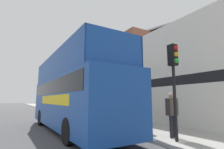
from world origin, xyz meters
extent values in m
plane|color=#4C4C4F|center=(0.00, 21.00, 0.00)|extent=(144.00, 144.00, 0.00)
cube|color=#ADAAA3|center=(7.49, 18.00, 0.07)|extent=(3.50, 108.00, 0.14)
cube|color=silver|center=(12.24, 2.52, 3.24)|extent=(6.00, 9.75, 6.48)
cube|color=black|center=(9.29, 2.52, 2.80)|extent=(0.12, 9.26, 0.55)
cube|color=#935642|center=(12.24, 19.50, 3.86)|extent=(6.00, 23.43, 7.71)
pyramid|color=#2D2D33|center=(12.24, 19.50, 8.93)|extent=(6.00, 23.43, 2.44)
cube|color=#19479E|center=(3.86, 6.35, 1.55)|extent=(2.59, 10.00, 2.54)
cube|color=yellow|center=(3.87, 5.86, 1.68)|extent=(2.53, 5.52, 0.45)
cube|color=black|center=(3.86, 6.35, 2.32)|extent=(2.60, 9.20, 0.70)
cube|color=#19479E|center=(3.86, 6.35, 2.87)|extent=(2.57, 9.20, 0.10)
cube|color=#19479E|center=(2.69, 6.33, 3.54)|extent=(0.23, 9.16, 1.23)
cube|color=#19479E|center=(5.04, 6.37, 3.54)|extent=(0.23, 9.16, 1.23)
cube|color=#19479E|center=(3.94, 1.81, 3.54)|extent=(2.42, 0.11, 1.23)
cube|color=#19479E|center=(3.80, 10.24, 3.54)|extent=(2.44, 1.44, 1.23)
cylinder|color=black|center=(2.72, 9.42, 0.51)|extent=(0.30, 1.03, 1.02)
cylinder|color=black|center=(4.90, 9.46, 0.51)|extent=(0.30, 1.03, 1.02)
cylinder|color=black|center=(2.82, 3.45, 0.51)|extent=(0.30, 1.03, 1.02)
cylinder|color=black|center=(5.00, 3.49, 0.51)|extent=(0.30, 1.03, 1.02)
cube|color=#9E9EA3|center=(4.60, 14.67, 0.58)|extent=(1.80, 4.00, 0.82)
cube|color=black|center=(4.60, 14.56, 1.25)|extent=(1.58, 1.93, 0.52)
cylinder|color=black|center=(3.78, 15.92, 0.32)|extent=(0.20, 0.64, 0.64)
cylinder|color=black|center=(5.42, 15.91, 0.32)|extent=(0.20, 0.64, 0.64)
cylinder|color=black|center=(3.77, 13.44, 0.32)|extent=(0.20, 0.64, 0.64)
cylinder|color=black|center=(5.42, 13.43, 0.32)|extent=(0.20, 0.64, 0.64)
cylinder|color=#232328|center=(6.62, 1.88, 0.59)|extent=(0.13, 0.13, 0.89)
cylinder|color=#232328|center=(6.81, 1.88, 0.59)|extent=(0.13, 0.13, 0.89)
cube|color=#4C3D33|center=(6.72, 1.88, 1.39)|extent=(0.48, 0.27, 0.71)
sphere|color=tan|center=(6.72, 1.88, 1.86)|extent=(0.25, 0.25, 0.25)
cylinder|color=#232328|center=(6.44, 4.04, 0.52)|extent=(0.12, 0.12, 0.77)
cylinder|color=#232328|center=(6.60, 4.04, 0.52)|extent=(0.12, 0.12, 0.77)
cube|color=maroon|center=(6.52, 4.04, 1.21)|extent=(0.42, 0.23, 0.61)
sphere|color=tan|center=(6.52, 4.04, 1.62)|extent=(0.21, 0.21, 0.21)
cylinder|color=#232328|center=(7.40, 6.27, 0.58)|extent=(0.13, 0.13, 0.87)
cylinder|color=#232328|center=(7.59, 6.27, 0.58)|extent=(0.13, 0.13, 0.87)
cube|color=gray|center=(7.50, 6.27, 1.36)|extent=(0.47, 0.26, 0.69)
sphere|color=tan|center=(7.50, 6.27, 1.82)|extent=(0.24, 0.24, 0.24)
cylinder|color=black|center=(6.32, 1.37, 1.58)|extent=(0.12, 0.12, 2.88)
cube|color=black|center=(6.32, 1.37, 3.45)|extent=(0.28, 0.31, 0.85)
sphere|color=red|center=(6.32, 1.21, 3.70)|extent=(0.19, 0.19, 0.19)
sphere|color=orange|center=(6.32, 1.21, 3.45)|extent=(0.19, 0.19, 0.19)
sphere|color=green|center=(6.32, 1.21, 3.19)|extent=(0.19, 0.19, 0.19)
cylinder|color=black|center=(6.19, 3.66, 2.24)|extent=(0.13, 0.13, 4.20)
cylinder|color=silver|center=(6.19, 3.66, 4.57)|extent=(0.32, 0.32, 0.45)
cone|color=black|center=(6.19, 3.66, 4.90)|extent=(0.35, 0.35, 0.22)
cylinder|color=black|center=(6.28, 12.00, 2.15)|extent=(0.13, 0.13, 4.01)
cylinder|color=silver|center=(6.28, 12.00, 4.38)|extent=(0.32, 0.32, 0.45)
cone|color=black|center=(6.28, 12.00, 4.71)|extent=(0.35, 0.35, 0.22)
cylinder|color=black|center=(6.21, 20.35, 2.30)|extent=(0.13, 0.13, 4.31)
cylinder|color=silver|center=(6.21, 20.35, 4.68)|extent=(0.32, 0.32, 0.45)
cone|color=black|center=(6.21, 20.35, 5.01)|extent=(0.35, 0.35, 0.22)
camera|label=1|loc=(0.81, -3.27, 1.69)|focal=28.00mm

